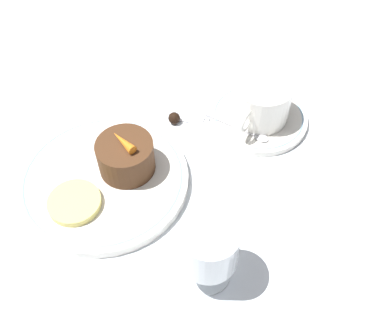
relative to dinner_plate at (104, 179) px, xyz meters
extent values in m
plane|color=white|center=(-0.03, 0.02, -0.01)|extent=(3.00, 3.00, 0.00)
cylinder|color=white|center=(0.00, 0.00, 0.00)|extent=(0.23, 0.23, 0.01)
torus|color=#8CB2D1|center=(0.00, 0.00, 0.00)|extent=(0.22, 0.22, 0.00)
cylinder|color=white|center=(-0.22, 0.13, 0.00)|extent=(0.15, 0.15, 0.01)
torus|color=#8CB2D1|center=(-0.22, 0.13, 0.00)|extent=(0.14, 0.14, 0.00)
cylinder|color=white|center=(-0.22, 0.13, 0.03)|extent=(0.09, 0.09, 0.06)
cylinder|color=brown|center=(-0.22, 0.13, 0.04)|extent=(0.07, 0.07, 0.05)
torus|color=white|center=(-0.17, 0.13, 0.04)|extent=(0.04, 0.01, 0.04)
cube|color=silver|center=(-0.18, 0.10, 0.00)|extent=(0.01, 0.08, 0.00)
ellipsoid|color=silver|center=(-0.18, 0.15, 0.00)|extent=(0.02, 0.02, 0.00)
cylinder|color=silver|center=(0.04, 0.19, -0.01)|extent=(0.06, 0.06, 0.01)
cylinder|color=silver|center=(0.04, 0.19, 0.02)|extent=(0.01, 0.01, 0.04)
cylinder|color=silver|center=(0.04, 0.19, 0.06)|extent=(0.07, 0.07, 0.06)
cylinder|color=#5B0F1E|center=(0.04, 0.19, 0.05)|extent=(0.06, 0.06, 0.03)
cube|color=silver|center=(-0.15, -0.05, -0.01)|extent=(0.04, 0.13, 0.01)
cube|color=silver|center=(-0.17, 0.03, -0.01)|extent=(0.03, 0.05, 0.01)
cylinder|color=#4C2D19|center=(-0.03, 0.02, 0.03)|extent=(0.08, 0.08, 0.05)
cone|color=orange|center=(-0.03, 0.02, 0.06)|extent=(0.02, 0.04, 0.01)
cylinder|color=#EFE075|center=(0.06, 0.00, 0.01)|extent=(0.07, 0.07, 0.01)
sphere|color=black|center=(-0.15, 0.02, 0.00)|extent=(0.02, 0.02, 0.02)
camera|label=1|loc=(0.25, 0.30, 0.50)|focal=42.00mm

